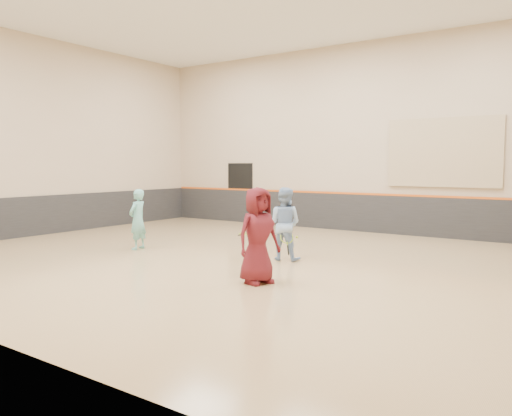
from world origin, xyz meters
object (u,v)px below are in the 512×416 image
Objects in this scene: instructor at (284,224)px; spare_racket at (244,233)px; young_man at (258,235)px; girl at (138,219)px.

instructor reaches higher than spare_racket.
young_man reaches higher than spare_racket.
instructor is (3.79, 0.90, 0.06)m from girl.
instructor is at bearing -41.82° from spare_racket.
spare_racket is (0.61, 3.74, -0.74)m from girl.
instructor reaches higher than girl.
girl is 0.88× the size of young_man.
young_man reaches higher than girl.
spare_racket is at bearing 58.04° from young_man.
girl is 2.25× the size of spare_racket.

